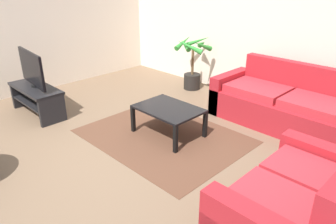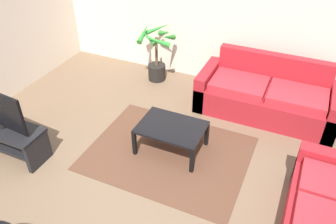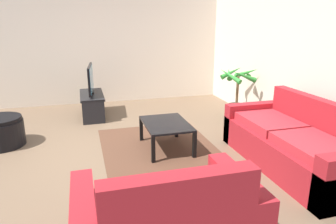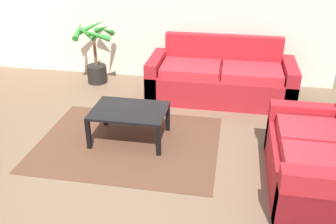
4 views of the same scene
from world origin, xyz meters
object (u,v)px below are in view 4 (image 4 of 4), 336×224
object	(u,v)px
couch_loveseat	(320,162)
potted_palm	(95,54)
couch_main	(220,79)
coffee_table	(129,113)

from	to	relation	value
couch_loveseat	potted_palm	size ratio (longest dim) A/B	1.42
couch_main	couch_loveseat	bearing A→B (deg)	-61.72
couch_main	couch_loveseat	size ratio (longest dim) A/B	1.47
couch_main	coffee_table	world-z (taller)	couch_main
couch_loveseat	potted_palm	world-z (taller)	potted_palm
couch_loveseat	coffee_table	distance (m)	2.21
couch_loveseat	potted_palm	distance (m)	3.94
coffee_table	potted_palm	xyz separation A→B (m)	(-1.05, 1.72, 0.13)
couch_main	coffee_table	size ratio (longest dim) A/B	2.41
couch_loveseat	couch_main	bearing A→B (deg)	118.28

